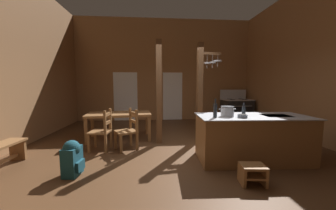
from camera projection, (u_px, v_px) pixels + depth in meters
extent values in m
cube|color=#4C301C|center=(175.00, 156.00, 4.07)|extent=(8.13, 9.02, 0.10)
cube|color=#93663F|center=(164.00, 70.00, 7.99)|extent=(8.13, 0.14, 4.29)
cube|color=white|center=(126.00, 97.00, 7.90)|extent=(1.00, 0.01, 2.05)
cube|color=white|center=(173.00, 96.00, 8.06)|extent=(0.84, 0.01, 2.05)
cube|color=brown|center=(252.00, 138.00, 3.70)|extent=(2.13, 0.98, 0.88)
cube|color=#A8AAB2|center=(253.00, 116.00, 3.65)|extent=(2.20, 1.05, 0.02)
cube|color=black|center=(276.00, 116.00, 3.67)|extent=(0.54, 0.42, 0.00)
cube|color=black|center=(242.00, 150.00, 4.17)|extent=(2.00, 0.12, 0.10)
cube|color=black|center=(237.00, 111.00, 7.60)|extent=(1.13, 0.81, 0.90)
cube|color=black|center=(241.00, 113.00, 7.22)|extent=(0.93, 0.05, 0.52)
cylinder|color=#A8AAB2|center=(242.00, 106.00, 7.17)|extent=(0.83, 0.06, 0.02)
cube|color=#A8AAB2|center=(237.00, 100.00, 7.55)|extent=(1.17, 0.85, 0.03)
cube|color=#A8AAB2|center=(233.00, 94.00, 7.88)|extent=(1.14, 0.09, 0.40)
cylinder|color=black|center=(245.00, 100.00, 7.43)|extent=(0.21, 0.21, 0.01)
cylinder|color=black|center=(233.00, 100.00, 7.37)|extent=(0.21, 0.21, 0.01)
cylinder|color=black|center=(241.00, 99.00, 7.73)|extent=(0.21, 0.21, 0.01)
cylinder|color=black|center=(230.00, 99.00, 7.67)|extent=(0.21, 0.21, 0.01)
cylinder|color=black|center=(250.00, 103.00, 7.21)|extent=(0.05, 0.03, 0.04)
cylinder|color=black|center=(245.00, 103.00, 7.18)|extent=(0.05, 0.03, 0.04)
cylinder|color=black|center=(239.00, 103.00, 7.15)|extent=(0.05, 0.03, 0.04)
cylinder|color=black|center=(234.00, 103.00, 7.13)|extent=(0.05, 0.03, 0.04)
cube|color=brown|center=(200.00, 92.00, 5.06)|extent=(0.16, 0.16, 2.64)
cube|color=brown|center=(209.00, 53.00, 5.00)|extent=(0.66, 0.16, 0.06)
cylinder|color=#A8AAB2|center=(207.00, 58.00, 5.00)|extent=(0.01, 0.01, 0.24)
cylinder|color=#A8AAB2|center=(207.00, 63.00, 5.02)|extent=(0.21, 0.21, 0.04)
cylinder|color=#A8AAB2|center=(207.00, 66.00, 5.02)|extent=(0.02, 0.02, 0.14)
cylinder|color=#A8AAB2|center=(212.00, 58.00, 5.03)|extent=(0.01, 0.01, 0.22)
cylinder|color=#A8AAB2|center=(212.00, 63.00, 5.05)|extent=(0.21, 0.21, 0.04)
cylinder|color=#A8AAB2|center=(212.00, 66.00, 5.05)|extent=(0.02, 0.02, 0.14)
cylinder|color=#A8AAB2|center=(218.00, 57.00, 5.06)|extent=(0.01, 0.01, 0.18)
cylinder|color=#A8AAB2|center=(218.00, 61.00, 5.07)|extent=(0.24, 0.24, 0.04)
cylinder|color=#A8AAB2|center=(218.00, 64.00, 5.08)|extent=(0.02, 0.02, 0.14)
cube|color=brown|center=(159.00, 92.00, 4.74)|extent=(0.14, 0.14, 2.64)
cube|color=brown|center=(253.00, 166.00, 2.80)|extent=(0.39, 0.32, 0.04)
cube|color=brown|center=(242.00, 176.00, 2.82)|extent=(0.07, 0.28, 0.26)
cube|color=brown|center=(263.00, 176.00, 2.81)|extent=(0.07, 0.28, 0.26)
cube|color=brown|center=(252.00, 175.00, 2.81)|extent=(0.35, 0.31, 0.03)
cube|color=brown|center=(119.00, 114.00, 5.13)|extent=(1.79, 1.09, 0.06)
cube|color=brown|center=(93.00, 125.00, 5.40)|extent=(0.09, 0.09, 0.68)
cube|color=brown|center=(147.00, 123.00, 5.70)|extent=(0.09, 0.09, 0.68)
cube|color=brown|center=(86.00, 132.00, 4.64)|extent=(0.09, 0.09, 0.68)
cube|color=brown|center=(149.00, 129.00, 4.94)|extent=(0.09, 0.09, 0.68)
cube|color=brown|center=(126.00, 132.00, 4.30)|extent=(0.60, 0.60, 0.04)
cube|color=brown|center=(121.00, 145.00, 4.06)|extent=(0.07, 0.07, 0.41)
cube|color=brown|center=(116.00, 140.00, 4.38)|extent=(0.07, 0.07, 0.41)
cube|color=brown|center=(137.00, 130.00, 4.24)|extent=(0.07, 0.07, 0.95)
cube|color=brown|center=(131.00, 127.00, 4.56)|extent=(0.07, 0.07, 0.95)
cube|color=brown|center=(133.00, 113.00, 4.36)|extent=(0.21, 0.35, 0.07)
cube|color=brown|center=(134.00, 121.00, 4.38)|extent=(0.21, 0.35, 0.07)
cube|color=brown|center=(100.00, 132.00, 4.29)|extent=(0.48, 0.48, 0.04)
cube|color=brown|center=(89.00, 144.00, 4.12)|extent=(0.05, 0.05, 0.41)
cube|color=brown|center=(95.00, 139.00, 4.50)|extent=(0.05, 0.05, 0.41)
cube|color=brown|center=(105.00, 132.00, 4.09)|extent=(0.05, 0.05, 0.95)
cube|color=brown|center=(111.00, 128.00, 4.47)|extent=(0.05, 0.05, 0.95)
cube|color=brown|center=(108.00, 114.00, 4.24)|extent=(0.07, 0.38, 0.07)
cube|color=brown|center=(108.00, 122.00, 4.26)|extent=(0.07, 0.38, 0.07)
cube|color=brown|center=(18.00, 150.00, 3.74)|extent=(0.31, 0.08, 0.40)
cube|color=#194756|center=(72.00, 161.00, 3.08)|extent=(0.25, 0.34, 0.48)
cube|color=#194756|center=(80.00, 166.00, 3.09)|extent=(0.08, 0.23, 0.17)
cylinder|color=black|center=(68.00, 159.00, 3.18)|extent=(0.04, 0.04, 0.38)
cylinder|color=black|center=(61.00, 164.00, 2.99)|extent=(0.04, 0.04, 0.38)
sphere|color=#194756|center=(71.00, 148.00, 3.06)|extent=(0.30, 0.30, 0.27)
cylinder|color=#A8AAB2|center=(227.00, 111.00, 3.60)|extent=(0.25, 0.25, 0.18)
cylinder|color=black|center=(227.00, 106.00, 3.59)|extent=(0.26, 0.26, 0.01)
cylinder|color=#A8AAB2|center=(220.00, 109.00, 3.59)|extent=(0.05, 0.02, 0.02)
cylinder|color=#A8AAB2|center=(234.00, 109.00, 3.61)|extent=(0.05, 0.02, 0.02)
cylinder|color=slate|center=(242.00, 116.00, 3.42)|extent=(0.17, 0.17, 0.06)
cylinder|color=black|center=(243.00, 114.00, 3.42)|extent=(0.14, 0.14, 0.00)
cylinder|color=#1E2328|center=(244.00, 111.00, 3.70)|extent=(0.07, 0.07, 0.18)
cylinder|color=#1E2328|center=(244.00, 105.00, 3.69)|extent=(0.03, 0.03, 0.06)
cylinder|color=#1E2328|center=(215.00, 111.00, 3.43)|extent=(0.07, 0.07, 0.26)
cylinder|color=#1E2328|center=(215.00, 101.00, 3.41)|extent=(0.03, 0.03, 0.09)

